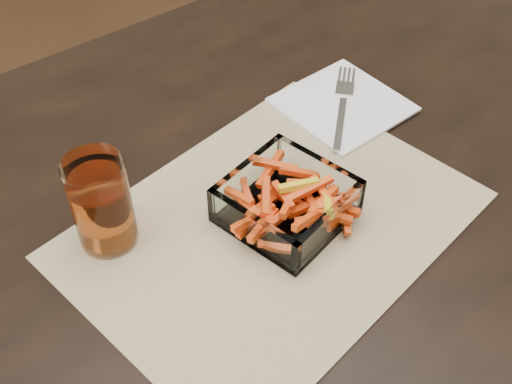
% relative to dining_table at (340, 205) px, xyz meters
% --- Properties ---
extents(dining_table, '(1.60, 0.90, 0.75)m').
position_rel_dining_table_xyz_m(dining_table, '(0.00, 0.00, 0.00)').
color(dining_table, black).
rests_on(dining_table, ground).
extents(placemat, '(0.49, 0.39, 0.00)m').
position_rel_dining_table_xyz_m(placemat, '(-0.15, -0.03, 0.09)').
color(placemat, tan).
rests_on(placemat, dining_table).
extents(glass_bowl, '(0.15, 0.15, 0.05)m').
position_rel_dining_table_xyz_m(glass_bowl, '(-0.13, -0.03, 0.11)').
color(glass_bowl, white).
rests_on(glass_bowl, placemat).
extents(tumbler, '(0.07, 0.07, 0.11)m').
position_rel_dining_table_xyz_m(tumbler, '(-0.31, 0.07, 0.14)').
color(tumbler, white).
rests_on(tumbler, placemat).
extents(napkin, '(0.16, 0.16, 0.00)m').
position_rel_dining_table_xyz_m(napkin, '(0.07, 0.08, 0.09)').
color(napkin, white).
rests_on(napkin, placemat).
extents(fork, '(0.15, 0.14, 0.00)m').
position_rel_dining_table_xyz_m(fork, '(0.07, 0.08, 0.10)').
color(fork, silver).
rests_on(fork, napkin).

